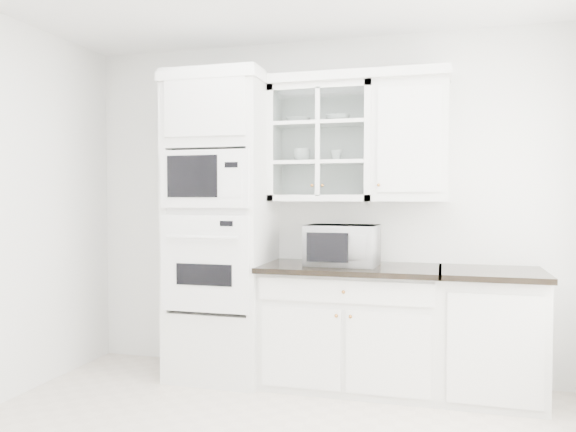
% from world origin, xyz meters
% --- Properties ---
extents(room_shell, '(4.00, 3.50, 2.70)m').
position_xyz_m(room_shell, '(0.00, 0.43, 1.78)').
color(room_shell, white).
rests_on(room_shell, ground).
extents(oven_column, '(0.76, 0.68, 2.40)m').
position_xyz_m(oven_column, '(-0.75, 1.42, 1.20)').
color(oven_column, white).
rests_on(oven_column, ground).
extents(base_cabinet_run, '(1.32, 0.67, 0.92)m').
position_xyz_m(base_cabinet_run, '(0.28, 1.45, 0.46)').
color(base_cabinet_run, white).
rests_on(base_cabinet_run, ground).
extents(extra_base_cabinet, '(0.72, 0.67, 0.92)m').
position_xyz_m(extra_base_cabinet, '(1.28, 1.45, 0.46)').
color(extra_base_cabinet, white).
rests_on(extra_base_cabinet, ground).
extents(upper_cabinet_glass, '(0.80, 0.33, 0.90)m').
position_xyz_m(upper_cabinet_glass, '(0.03, 1.58, 1.85)').
color(upper_cabinet_glass, white).
rests_on(upper_cabinet_glass, room_shell).
extents(upper_cabinet_solid, '(0.55, 0.33, 0.90)m').
position_xyz_m(upper_cabinet_solid, '(0.71, 1.58, 1.85)').
color(upper_cabinet_solid, white).
rests_on(upper_cabinet_solid, room_shell).
extents(crown_molding, '(2.14, 0.38, 0.07)m').
position_xyz_m(crown_molding, '(-0.07, 1.56, 2.33)').
color(crown_molding, white).
rests_on(crown_molding, room_shell).
extents(countertop_microwave, '(0.54, 0.46, 0.30)m').
position_xyz_m(countertop_microwave, '(0.22, 1.44, 1.07)').
color(countertop_microwave, white).
rests_on(countertop_microwave, base_cabinet_run).
extents(bowl_a, '(0.21, 0.21, 0.05)m').
position_xyz_m(bowl_a, '(-0.17, 1.58, 2.03)').
color(bowl_a, white).
rests_on(bowl_a, upper_cabinet_glass).
extents(bowl_b, '(0.20, 0.20, 0.06)m').
position_xyz_m(bowl_b, '(0.15, 1.59, 2.04)').
color(bowl_b, white).
rests_on(bowl_b, upper_cabinet_glass).
extents(cup_a, '(0.15, 0.15, 0.10)m').
position_xyz_m(cup_a, '(-0.13, 1.57, 1.76)').
color(cup_a, white).
rests_on(cup_a, upper_cabinet_glass).
extents(cup_b, '(0.10, 0.10, 0.09)m').
position_xyz_m(cup_b, '(0.14, 1.59, 1.75)').
color(cup_b, white).
rests_on(cup_b, upper_cabinet_glass).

